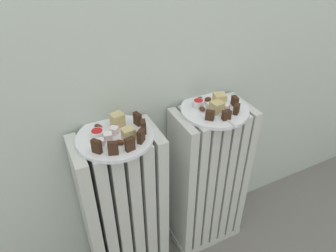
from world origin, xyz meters
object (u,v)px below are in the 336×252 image
at_px(plate_right, 215,110).
at_px(fork, 226,118).
at_px(jam_bowl_right, 198,103).
at_px(radiator_left, 124,211).
at_px(jam_bowl_left, 97,133).
at_px(plate_left, 115,137).
at_px(radiator_right, 207,180).

height_order(plate_right, fork, fork).
bearing_deg(jam_bowl_right, radiator_left, -173.79).
distance_m(jam_bowl_left, jam_bowl_right, 0.37).
height_order(jam_bowl_right, fork, jam_bowl_right).
distance_m(plate_right, fork, 0.07).
distance_m(radiator_left, jam_bowl_left, 0.37).
bearing_deg(radiator_left, plate_right, 0.00).
bearing_deg(radiator_left, plate_left, 0.00).
relative_size(plate_left, jam_bowl_right, 6.15).
distance_m(jam_bowl_left, fork, 0.42).
bearing_deg(plate_right, plate_left, 180.00).
xyz_separation_m(radiator_right, jam_bowl_right, (-0.05, 0.03, 0.37)).
distance_m(plate_left, jam_bowl_right, 0.32).
height_order(radiator_left, plate_left, plate_left).
bearing_deg(plate_right, fork, -92.66).
height_order(plate_left, fork, fork).
distance_m(plate_right, jam_bowl_left, 0.41).
bearing_deg(fork, radiator_right, 87.34).
relative_size(radiator_left, plate_left, 2.77).
distance_m(radiator_right, jam_bowl_left, 0.55).
bearing_deg(jam_bowl_right, fork, -67.77).
bearing_deg(fork, jam_bowl_left, 167.44).
xyz_separation_m(radiator_left, plate_left, (0.00, 0.00, 0.34)).
relative_size(plate_left, plate_right, 1.00).
bearing_deg(plate_left, plate_right, 0.00).
bearing_deg(jam_bowl_left, fork, -12.56).
bearing_deg(radiator_right, jam_bowl_right, 143.74).
relative_size(radiator_left, plate_right, 2.77).
bearing_deg(plate_right, jam_bowl_left, 177.39).
relative_size(radiator_left, jam_bowl_right, 17.02).
bearing_deg(jam_bowl_left, radiator_left, -21.28).
bearing_deg(radiator_left, jam_bowl_right, 6.21).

